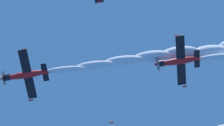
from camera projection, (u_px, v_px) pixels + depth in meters
name	position (u px, v px, depth m)	size (l,w,h in m)	color
airplane_lead	(25.00, 75.00, 60.76)	(8.81, 9.81, 3.85)	red
airplane_slot_tail	(178.00, 61.00, 60.84)	(8.83, 9.80, 3.56)	red
smoke_trail_lead	(184.00, 53.00, 63.18)	(41.58, 5.44, 6.35)	white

